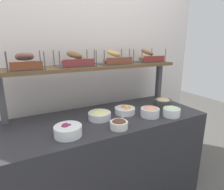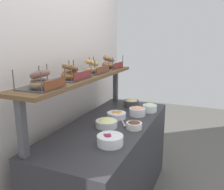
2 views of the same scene
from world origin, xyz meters
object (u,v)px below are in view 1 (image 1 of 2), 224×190
(bowl_fruit_salad, at_px, (125,110))
(bagel_basket_poppy, at_px, (25,63))
(bowl_beet_salad, at_px, (68,130))
(bagel_basket_cinnamon_raisin, at_px, (75,61))
(bagel_basket_everything, at_px, (147,57))
(bagel_basket_sesame, at_px, (114,59))
(serving_spoon_near_plate, at_px, (118,121))
(bowl_chocolate_spread, at_px, (119,124))
(bowl_egg_salad, at_px, (100,115))
(bowl_lox_spread, at_px, (150,111))
(bowl_scallion_spread, at_px, (172,111))
(bowl_hummus, at_px, (163,102))

(bowl_fruit_salad, bearing_deg, bagel_basket_poppy, 161.87)
(bowl_beet_salad, height_order, bagel_basket_cinnamon_raisin, bagel_basket_cinnamon_raisin)
(bowl_fruit_salad, xyz_separation_m, bagel_basket_everything, (0.44, 0.28, 0.45))
(bagel_basket_sesame, bearing_deg, serving_spoon_near_plate, -113.45)
(bagel_basket_poppy, bearing_deg, bowl_beet_salad, -65.76)
(bagel_basket_everything, bearing_deg, bowl_beet_salad, -155.92)
(bagel_basket_cinnamon_raisin, relative_size, bagel_basket_sesame, 1.01)
(bowl_chocolate_spread, height_order, bowl_egg_salad, bowl_egg_salad)
(serving_spoon_near_plate, bearing_deg, bagel_basket_sesame, 66.55)
(bowl_chocolate_spread, distance_m, bowl_lox_spread, 0.38)
(bagel_basket_poppy, bearing_deg, bowl_scallion_spread, -24.34)
(bagel_basket_everything, bearing_deg, bowl_hummus, -87.15)
(bowl_fruit_salad, bearing_deg, bowl_beet_salad, -162.73)
(bowl_fruit_salad, relative_size, bagel_basket_sesame, 0.58)
(bowl_scallion_spread, bearing_deg, bagel_basket_poppy, 155.66)
(bagel_basket_sesame, bearing_deg, bowl_egg_salad, -135.35)
(bowl_chocolate_spread, height_order, bagel_basket_everything, bagel_basket_everything)
(bowl_egg_salad, xyz_separation_m, serving_spoon_near_plate, (0.11, -0.12, -0.03))
(bagel_basket_sesame, xyz_separation_m, bagel_basket_everything, (0.41, -0.00, 0.00))
(bowl_fruit_salad, relative_size, bowl_lox_spread, 1.14)
(bowl_scallion_spread, bearing_deg, bowl_chocolate_spread, 179.93)
(bowl_fruit_salad, relative_size, serving_spoon_near_plate, 1.16)
(bowl_chocolate_spread, bearing_deg, bagel_basket_everything, 38.91)
(bowl_beet_salad, bearing_deg, bowl_scallion_spread, -4.18)
(bowl_hummus, bearing_deg, serving_spoon_near_plate, -167.46)
(bowl_beet_salad, bearing_deg, bowl_lox_spread, 1.44)
(bowl_chocolate_spread, height_order, bagel_basket_cinnamon_raisin, bagel_basket_cinnamon_raisin)
(bowl_chocolate_spread, relative_size, bowl_fruit_salad, 0.74)
(bowl_hummus, bearing_deg, bowl_beet_salad, -170.03)
(bagel_basket_poppy, distance_m, bagel_basket_cinnamon_raisin, 0.41)
(serving_spoon_near_plate, bearing_deg, bowl_scallion_spread, -13.42)
(bowl_lox_spread, distance_m, serving_spoon_near_plate, 0.31)
(bowl_hummus, bearing_deg, bowl_lox_spread, -151.10)
(bowl_beet_salad, relative_size, serving_spoon_near_plate, 1.21)
(bowl_beet_salad, relative_size, bowl_hummus, 1.11)
(bowl_egg_salad, bearing_deg, serving_spoon_near_plate, -47.70)
(bowl_fruit_salad, bearing_deg, bagel_basket_sesame, 83.92)
(bowl_egg_salad, height_order, bowl_scallion_spread, bowl_scallion_spread)
(bowl_beet_salad, bearing_deg, bowl_chocolate_spread, -9.99)
(bowl_chocolate_spread, relative_size, bagel_basket_cinnamon_raisin, 0.42)
(bowl_chocolate_spread, bearing_deg, bowl_hummus, 20.56)
(bagel_basket_cinnamon_raisin, bearing_deg, bowl_chocolate_spread, -72.74)
(bagel_basket_poppy, height_order, bagel_basket_sesame, bagel_basket_sesame)
(bowl_chocolate_spread, xyz_separation_m, bagel_basket_everything, (0.65, 0.52, 0.44))
(bowl_beet_salad, bearing_deg, bagel_basket_everything, 24.08)
(bowl_beet_salad, distance_m, bagel_basket_cinnamon_raisin, 0.67)
(bowl_chocolate_spread, xyz_separation_m, bowl_scallion_spread, (0.54, -0.00, 0.01))
(bowl_egg_salad, relative_size, serving_spoon_near_plate, 1.20)
(bagel_basket_cinnamon_raisin, distance_m, bagel_basket_sesame, 0.40)
(bowl_hummus, distance_m, bagel_basket_cinnamon_raisin, 0.97)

